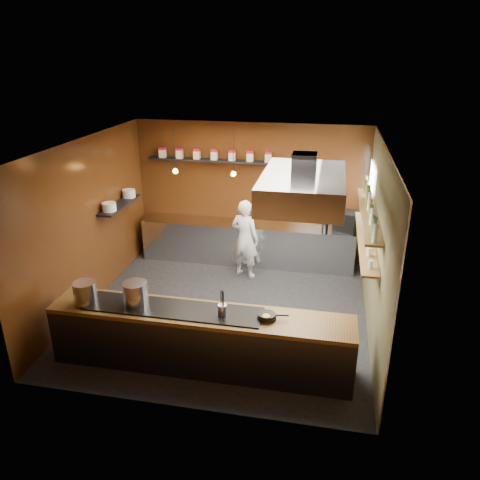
% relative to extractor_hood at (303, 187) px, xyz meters
% --- Properties ---
extents(floor, '(5.00, 5.00, 0.00)m').
position_rel_extractor_hood_xyz_m(floor, '(-1.30, 0.40, -2.51)').
color(floor, black).
rests_on(floor, ground).
extents(back_wall, '(5.00, 0.00, 5.00)m').
position_rel_extractor_hood_xyz_m(back_wall, '(-1.30, 2.90, -1.01)').
color(back_wall, '#341709').
rests_on(back_wall, ground).
extents(left_wall, '(0.00, 5.00, 5.00)m').
position_rel_extractor_hood_xyz_m(left_wall, '(-3.80, 0.40, -1.01)').
color(left_wall, '#341709').
rests_on(left_wall, ground).
extents(right_wall, '(0.00, 5.00, 5.00)m').
position_rel_extractor_hood_xyz_m(right_wall, '(1.20, 0.40, -1.01)').
color(right_wall, brown).
rests_on(right_wall, ground).
extents(ceiling, '(5.00, 5.00, 0.00)m').
position_rel_extractor_hood_xyz_m(ceiling, '(-1.30, 0.40, 0.49)').
color(ceiling, silver).
rests_on(ceiling, back_wall).
extents(window_pane, '(0.00, 1.00, 1.00)m').
position_rel_extractor_hood_xyz_m(window_pane, '(1.15, 2.10, -0.61)').
color(window_pane, white).
rests_on(window_pane, right_wall).
extents(prep_counter, '(4.60, 0.65, 0.90)m').
position_rel_extractor_hood_xyz_m(prep_counter, '(-1.30, 2.57, -2.06)').
color(prep_counter, silver).
rests_on(prep_counter, floor).
extents(pass_counter, '(4.40, 0.72, 0.94)m').
position_rel_extractor_hood_xyz_m(pass_counter, '(-1.30, -1.20, -2.04)').
color(pass_counter, '#38383D').
rests_on(pass_counter, floor).
extents(tin_shelf, '(2.60, 0.26, 0.04)m').
position_rel_extractor_hood_xyz_m(tin_shelf, '(-2.20, 2.76, -0.31)').
color(tin_shelf, black).
rests_on(tin_shelf, back_wall).
extents(plate_shelf, '(0.30, 1.40, 0.04)m').
position_rel_extractor_hood_xyz_m(plate_shelf, '(-3.64, 1.40, -0.96)').
color(plate_shelf, black).
rests_on(plate_shelf, left_wall).
extents(bottle_shelf_upper, '(0.26, 2.80, 0.04)m').
position_rel_extractor_hood_xyz_m(bottle_shelf_upper, '(1.04, 0.70, -0.59)').
color(bottle_shelf_upper, brown).
rests_on(bottle_shelf_upper, right_wall).
extents(bottle_shelf_lower, '(0.26, 2.80, 0.04)m').
position_rel_extractor_hood_xyz_m(bottle_shelf_lower, '(1.04, 0.70, -1.06)').
color(bottle_shelf_lower, brown).
rests_on(bottle_shelf_lower, right_wall).
extents(extractor_hood, '(1.20, 2.00, 0.72)m').
position_rel_extractor_hood_xyz_m(extractor_hood, '(0.00, 0.00, 0.00)').
color(extractor_hood, '#38383D').
rests_on(extractor_hood, ceiling).
extents(pendant_left, '(0.10, 0.10, 0.95)m').
position_rel_extractor_hood_xyz_m(pendant_left, '(-2.70, 2.10, -0.35)').
color(pendant_left, black).
rests_on(pendant_left, ceiling).
extents(pendant_right, '(0.10, 0.10, 0.95)m').
position_rel_extractor_hood_xyz_m(pendant_right, '(-1.50, 2.10, -0.35)').
color(pendant_right, black).
rests_on(pendant_right, ceiling).
extents(storage_tins, '(2.43, 0.13, 0.22)m').
position_rel_extractor_hood_xyz_m(storage_tins, '(-2.05, 2.76, -0.17)').
color(storage_tins, beige).
rests_on(storage_tins, tin_shelf).
extents(plate_stacks, '(0.26, 1.16, 0.16)m').
position_rel_extractor_hood_xyz_m(plate_stacks, '(-3.64, 1.40, -0.86)').
color(plate_stacks, white).
rests_on(plate_stacks, plate_shelf).
extents(bottles, '(0.06, 2.66, 0.24)m').
position_rel_extractor_hood_xyz_m(bottles, '(1.04, 0.70, -0.45)').
color(bottles, silver).
rests_on(bottles, bottle_shelf_upper).
extents(wine_glasses, '(0.07, 2.37, 0.13)m').
position_rel_extractor_hood_xyz_m(wine_glasses, '(1.04, 0.70, -0.97)').
color(wine_glasses, silver).
rests_on(wine_glasses, bottle_shelf_lower).
extents(stockpot_large, '(0.44, 0.44, 0.32)m').
position_rel_extractor_hood_xyz_m(stockpot_large, '(-3.00, -1.29, -1.40)').
color(stockpot_large, '#B9BCC1').
rests_on(stockpot_large, pass_counter).
extents(stockpot_small, '(0.44, 0.44, 0.34)m').
position_rel_extractor_hood_xyz_m(stockpot_small, '(-2.26, -1.18, -1.40)').
color(stockpot_small, silver).
rests_on(stockpot_small, pass_counter).
extents(utensil_crock, '(0.16, 0.16, 0.16)m').
position_rel_extractor_hood_xyz_m(utensil_crock, '(-0.96, -1.25, -1.48)').
color(utensil_crock, '#B0B3B7').
rests_on(utensil_crock, pass_counter).
extents(frying_pan, '(0.44, 0.27, 0.07)m').
position_rel_extractor_hood_xyz_m(frying_pan, '(-0.33, -1.20, -1.53)').
color(frying_pan, black).
rests_on(frying_pan, pass_counter).
extents(butter_jar, '(0.12, 0.12, 0.10)m').
position_rel_extractor_hood_xyz_m(butter_jar, '(-0.33, -1.27, -1.54)').
color(butter_jar, gold).
rests_on(butter_jar, pass_counter).
extents(espresso_machine, '(0.51, 0.49, 0.43)m').
position_rel_extractor_hood_xyz_m(espresso_machine, '(0.75, 2.51, -1.39)').
color(espresso_machine, black).
rests_on(espresso_machine, prep_counter).
extents(chef, '(0.69, 0.56, 1.64)m').
position_rel_extractor_hood_xyz_m(chef, '(-1.22, 1.89, -1.68)').
color(chef, silver).
rests_on(chef, floor).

